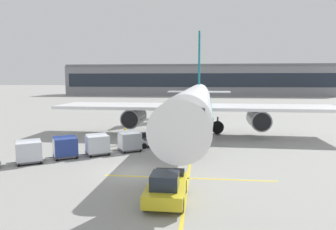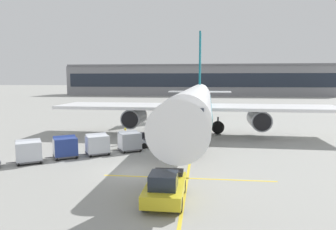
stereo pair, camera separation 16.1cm
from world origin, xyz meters
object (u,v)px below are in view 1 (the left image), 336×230
baggage_cart_second (97,144)px  pushback_tug (166,187)px  baggage_cart_third (65,147)px  ground_crew_by_loader (126,138)px  safety_cone_wingtip (143,137)px  belt_loader (155,138)px  baggage_cart_fourth (29,151)px  baggage_cart_lead (130,141)px  ground_crew_marshaller (165,136)px  ground_crew_by_carts (125,135)px  parked_airplane (195,103)px  safety_cone_engine_keepout (157,133)px

baggage_cart_second → pushback_tug: (7.43, -9.81, -0.17)m
baggage_cart_third → ground_crew_by_loader: baggage_cart_third is taller
baggage_cart_third → safety_cone_wingtip: size_ratio=3.61×
belt_loader → safety_cone_wingtip: 3.08m
baggage_cart_third → safety_cone_wingtip: (5.25, 8.11, -0.63)m
baggage_cart_second → baggage_cart_fourth: same height
baggage_cart_lead → ground_crew_marshaller: baggage_cart_lead is taller
baggage_cart_third → ground_crew_by_carts: size_ratio=1.56×
baggage_cart_second → baggage_cart_fourth: size_ratio=1.00×
pushback_tug → ground_crew_by_carts: (-6.04, 14.46, 0.17)m
belt_loader → ground_crew_marshaller: (0.96, 0.10, 0.17)m
parked_airplane → safety_cone_engine_keepout: 5.88m
parked_airplane → ground_crew_marshaller: bearing=-113.2°
parked_airplane → baggage_cart_lead: bearing=-122.2°
ground_crew_by_carts → ground_crew_by_loader: bearing=-74.6°
baggage_cart_fourth → belt_loader: bearing=39.1°
pushback_tug → ground_crew_marshaller: pushback_tug is taller
baggage_cart_third → baggage_cart_fourth: size_ratio=1.00×
safety_cone_engine_keepout → parked_airplane: bearing=14.0°
ground_crew_by_carts → baggage_cart_second: bearing=-106.6°
pushback_tug → safety_cone_wingtip: pushback_tug is taller
baggage_cart_lead → ground_crew_marshaller: (3.04, 2.66, -0.00)m
baggage_cart_fourth → baggage_cart_second: bearing=35.5°
belt_loader → ground_crew_marshaller: bearing=6.2°
baggage_cart_lead → baggage_cart_fourth: same height
baggage_cart_lead → pushback_tug: size_ratio=0.62×
belt_loader → ground_crew_marshaller: belt_loader is taller
ground_crew_by_carts → safety_cone_wingtip: 2.60m
baggage_cart_fourth → pushback_tug: (12.05, -6.51, -0.17)m
baggage_cart_lead → belt_loader: bearing=50.8°
belt_loader → baggage_cart_third: belt_loader is taller
belt_loader → baggage_cart_lead: (-2.09, -2.55, 0.17)m
baggage_cart_fourth → pushback_tug: bearing=-28.4°
safety_cone_wingtip → belt_loader: bearing=-53.7°
baggage_cart_third → ground_crew_marshaller: (8.01, 5.75, -0.00)m
baggage_cart_second → safety_cone_engine_keepout: (4.01, 10.04, -0.68)m
belt_loader → ground_crew_by_loader: (-2.82, -1.23, 0.17)m
pushback_tug → safety_cone_wingtip: bearing=105.5°
baggage_cart_third → ground_crew_by_carts: (3.78, 6.05, -0.00)m
ground_crew_marshaller → safety_cone_engine_keepout: size_ratio=2.62×
ground_crew_by_carts → safety_cone_wingtip: ground_crew_by_carts is taller
baggage_cart_lead → baggage_cart_fourth: bearing=-145.2°
belt_loader → safety_cone_wingtip: (-1.80, 2.46, -0.46)m
ground_crew_marshaller → parked_airplane: bearing=66.8°
parked_airplane → baggage_cart_second: (-8.53, -11.17, -2.90)m
baggage_cart_third → parked_airplane: bearing=49.0°
baggage_cart_third → ground_crew_by_loader: 6.12m
safety_cone_wingtip → baggage_cart_lead: bearing=-93.2°
baggage_cart_lead → ground_crew_by_carts: bearing=111.8°
baggage_cart_lead → safety_cone_wingtip: 5.06m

